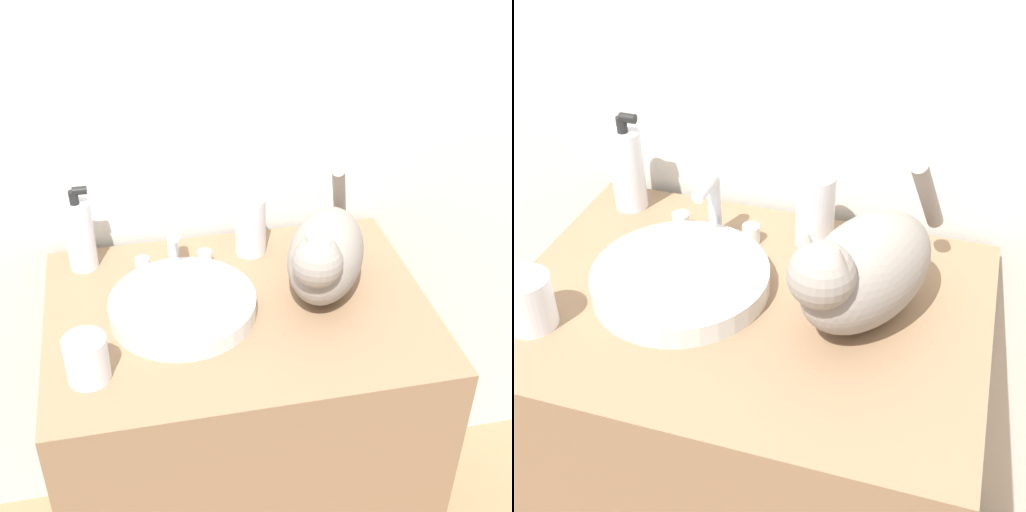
% 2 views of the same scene
% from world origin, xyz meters
% --- Properties ---
extents(vanity_cabinet, '(0.78, 0.59, 0.85)m').
position_xyz_m(vanity_cabinet, '(0.00, 0.28, 0.43)').
color(vanity_cabinet, '#8C6B4C').
rests_on(vanity_cabinet, ground_plane).
extents(sink_basin, '(0.30, 0.30, 0.04)m').
position_xyz_m(sink_basin, '(-0.11, 0.29, 0.87)').
color(sink_basin, silver).
rests_on(sink_basin, vanity_cabinet).
extents(faucet, '(0.17, 0.09, 0.13)m').
position_xyz_m(faucet, '(-0.11, 0.45, 0.91)').
color(faucet, silver).
rests_on(faucet, vanity_cabinet).
extents(cat, '(0.25, 0.36, 0.23)m').
position_xyz_m(cat, '(0.18, 0.30, 0.95)').
color(cat, gray).
rests_on(cat, vanity_cabinet).
extents(soap_bottle, '(0.06, 0.06, 0.20)m').
position_xyz_m(soap_bottle, '(-0.31, 0.50, 0.94)').
color(soap_bottle, silver).
rests_on(soap_bottle, vanity_cabinet).
extents(spray_bottle, '(0.07, 0.07, 0.17)m').
position_xyz_m(spray_bottle, '(0.06, 0.49, 0.94)').
color(spray_bottle, silver).
rests_on(spray_bottle, vanity_cabinet).
extents(cup, '(0.08, 0.08, 0.09)m').
position_xyz_m(cup, '(-0.30, 0.14, 0.90)').
color(cup, white).
rests_on(cup, vanity_cabinet).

